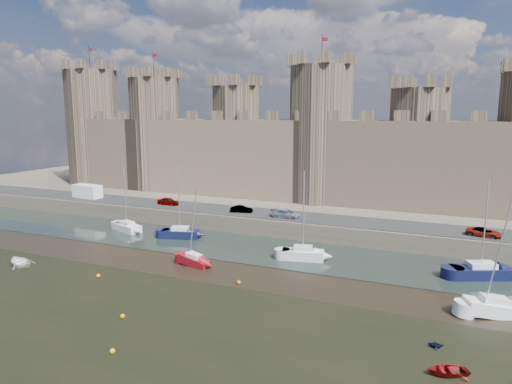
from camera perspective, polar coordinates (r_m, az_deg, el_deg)
ground at (r=41.13m, az=-14.20°, el=-15.99°), size 160.00×160.00×0.00m
seaweed_patch at (r=37.12m, az=-20.13°, el=-19.30°), size 70.00×34.00×0.01m
water_channel at (r=60.53m, az=-0.24°, el=-7.13°), size 160.00×12.00×0.08m
quay at (r=93.50m, az=8.56°, el=-0.40°), size 160.00×60.00×2.50m
road at (r=68.87m, az=3.07°, el=-2.88°), size 160.00×7.00×0.10m
castle at (r=80.89m, az=6.14°, el=5.51°), size 108.50×11.00×29.00m
car_0 at (r=77.47m, az=-10.89°, el=-1.16°), size 3.88×1.69×1.30m
car_1 at (r=70.34m, az=-1.84°, el=-2.18°), size 3.58×1.89×1.12m
car_2 at (r=66.85m, az=3.86°, el=-2.76°), size 4.56×2.02×1.30m
car_3 at (r=63.54m, az=26.63°, el=-4.54°), size 4.41×2.71×1.14m
van at (r=87.86m, az=-20.34°, el=0.06°), size 5.75×2.77×2.42m
sailboat_0 at (r=71.85m, az=-15.83°, el=-4.18°), size 5.49×3.53×9.58m
sailboat_1 at (r=66.31m, az=-9.46°, el=-5.05°), size 5.55×3.31×10.43m
sailboat_2 at (r=56.25m, az=5.88°, el=-7.65°), size 5.34×2.98×10.88m
sailboat_3 at (r=55.74m, az=26.32°, el=-8.84°), size 6.71×4.76×10.97m
sailboat_4 at (r=54.63m, az=-7.76°, el=-8.39°), size 4.21×2.25×9.34m
sailboat_5 at (r=46.63m, az=27.61°, el=-12.62°), size 5.52×3.80×11.10m
dinghy_4 at (r=36.04m, az=22.84°, el=-19.89°), size 3.53×3.18×0.60m
dinghy_6 at (r=60.94m, az=-27.40°, el=-7.83°), size 4.22×3.57×0.74m
dinghy_7 at (r=39.17m, az=21.54°, el=-17.28°), size 1.19×1.03×0.62m
buoy_1 at (r=53.35m, az=-19.11°, el=-9.86°), size 0.44×0.44×0.44m
buoy_2 at (r=37.56m, az=-17.50°, el=-18.44°), size 0.41×0.41×0.41m
buoy_3 at (r=48.79m, az=-2.16°, el=-11.20°), size 0.41×0.41×0.41m
buoy_4 at (r=42.85m, az=-16.35°, el=-14.68°), size 0.44×0.44×0.44m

